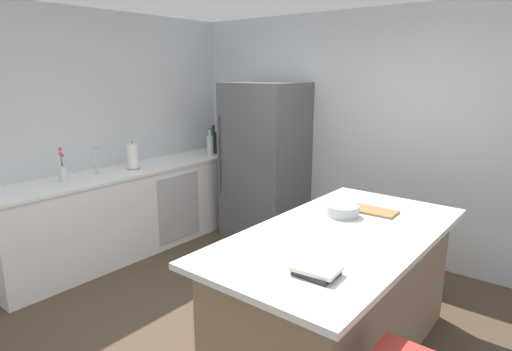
# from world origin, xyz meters

# --- Properties ---
(ground_plane) EXTENTS (7.20, 7.20, 0.00)m
(ground_plane) POSITION_xyz_m (0.00, 0.00, 0.00)
(ground_plane) COLOR #4C3D2D
(wall_rear) EXTENTS (6.00, 0.10, 2.60)m
(wall_rear) POSITION_xyz_m (0.00, 2.25, 1.30)
(wall_rear) COLOR silver
(wall_rear) RESTS_ON ground_plane
(wall_left) EXTENTS (0.10, 6.00, 2.60)m
(wall_left) POSITION_xyz_m (-2.45, 0.00, 1.30)
(wall_left) COLOR silver
(wall_left) RESTS_ON ground_plane
(counter_run_left) EXTENTS (0.65, 3.04, 0.93)m
(counter_run_left) POSITION_xyz_m (-2.09, 0.60, 0.47)
(counter_run_left) COLOR white
(counter_run_left) RESTS_ON ground_plane
(kitchen_island) EXTENTS (1.07, 2.08, 0.92)m
(kitchen_island) POSITION_xyz_m (0.58, 0.35, 0.46)
(kitchen_island) COLOR #8E755B
(kitchen_island) RESTS_ON ground_plane
(refrigerator) EXTENTS (0.85, 0.76, 1.84)m
(refrigerator) POSITION_xyz_m (-1.20, 1.83, 0.92)
(refrigerator) COLOR #56565B
(refrigerator) RESTS_ON ground_plane
(sink_faucet) EXTENTS (0.15, 0.05, 0.30)m
(sink_faucet) POSITION_xyz_m (-2.14, 0.21, 1.09)
(sink_faucet) COLOR silver
(sink_faucet) RESTS_ON counter_run_left
(flower_vase) EXTENTS (0.07, 0.07, 0.34)m
(flower_vase) POSITION_xyz_m (-2.09, -0.17, 1.04)
(flower_vase) COLOR silver
(flower_vase) RESTS_ON counter_run_left
(paper_towel_roll) EXTENTS (0.14, 0.14, 0.31)m
(paper_towel_roll) POSITION_xyz_m (-2.05, 0.59, 1.07)
(paper_towel_roll) COLOR gray
(paper_towel_roll) RESTS_ON counter_run_left
(gin_bottle) EXTENTS (0.07, 0.07, 0.34)m
(gin_bottle) POSITION_xyz_m (-2.10, 2.00, 1.07)
(gin_bottle) COLOR #8CB79E
(gin_bottle) RESTS_ON counter_run_left
(vinegar_bottle) EXTENTS (0.06, 0.06, 0.29)m
(vinegar_bottle) POSITION_xyz_m (-2.16, 1.91, 1.04)
(vinegar_bottle) COLOR #994C23
(vinegar_bottle) RESTS_ON counter_run_left
(wine_bottle) EXTENTS (0.07, 0.07, 0.36)m
(wine_bottle) POSITION_xyz_m (-2.02, 1.81, 1.08)
(wine_bottle) COLOR #19381E
(wine_bottle) RESTS_ON counter_run_left
(soda_bottle) EXTENTS (0.08, 0.08, 0.33)m
(soda_bottle) POSITION_xyz_m (-2.00, 1.72, 1.07)
(soda_bottle) COLOR silver
(soda_bottle) RESTS_ON counter_run_left
(cookbook_stack) EXTENTS (0.25, 0.20, 0.05)m
(cookbook_stack) POSITION_xyz_m (0.77, -0.29, 0.94)
(cookbook_stack) COLOR #2D2D33
(cookbook_stack) RESTS_ON kitchen_island
(mixing_bowl) EXTENTS (0.24, 0.24, 0.08)m
(mixing_bowl) POSITION_xyz_m (0.43, 0.66, 0.96)
(mixing_bowl) COLOR #B2B5BA
(mixing_bowl) RESTS_ON kitchen_island
(cutting_board) EXTENTS (0.36, 0.21, 0.02)m
(cutting_board) POSITION_xyz_m (0.57, 0.89, 0.93)
(cutting_board) COLOR #9E7042
(cutting_board) RESTS_ON kitchen_island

